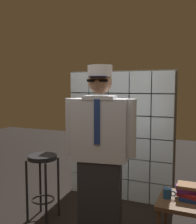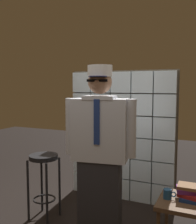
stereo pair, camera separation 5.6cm
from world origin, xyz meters
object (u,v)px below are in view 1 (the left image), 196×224
object	(u,v)px
standing_person	(100,153)
coffee_mug	(168,193)
side_table	(186,206)
book_stack	(189,192)
bar_stool	(43,171)

from	to	relation	value
standing_person	coffee_mug	world-z (taller)	standing_person
side_table	book_stack	xyz separation A→B (m)	(0.02, 0.04, 0.14)
standing_person	book_stack	world-z (taller)	standing_person
bar_stool	coffee_mug	distance (m)	1.45
side_table	bar_stool	bearing A→B (deg)	-178.44
book_stack	coffee_mug	size ratio (longest dim) A/B	2.15
side_table	book_stack	size ratio (longest dim) A/B	1.92
standing_person	bar_stool	distance (m)	0.91
book_stack	bar_stool	bearing A→B (deg)	-176.94
bar_stool	book_stack	bearing A→B (deg)	3.06
standing_person	bar_stool	world-z (taller)	standing_person
bar_stool	coffee_mug	xyz separation A→B (m)	(1.45, 0.02, -0.04)
side_table	book_stack	world-z (taller)	book_stack
book_stack	coffee_mug	world-z (taller)	book_stack
standing_person	side_table	world-z (taller)	standing_person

